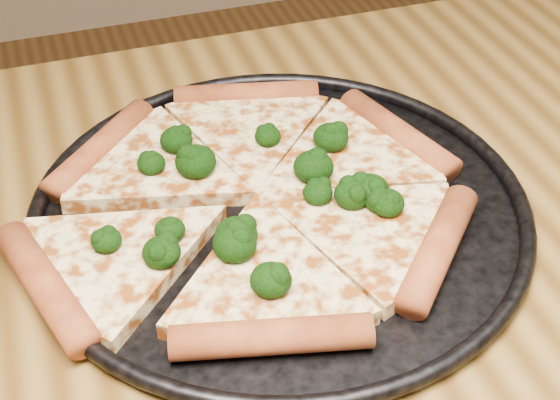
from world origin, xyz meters
name	(u,v)px	position (x,y,z in m)	size (l,w,h in m)	color
pizza_pan	(280,208)	(0.03, 0.13, 0.76)	(0.42, 0.42, 0.02)	black
pizza	(252,197)	(0.01, 0.14, 0.77)	(0.39, 0.36, 0.03)	#F3DB95
broccoli_florets	(266,195)	(0.01, 0.12, 0.78)	(0.25, 0.22, 0.03)	black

